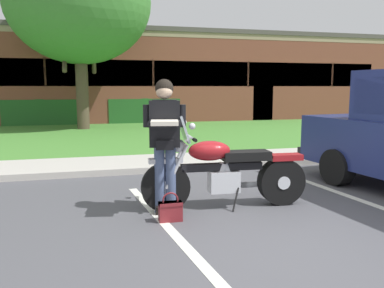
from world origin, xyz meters
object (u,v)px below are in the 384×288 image
(motorcycle, at_px, (231,171))
(hedge_left, at_px, (41,110))
(handbag, at_px, (170,210))
(rider_person, at_px, (165,135))
(hedge_center_left, at_px, (144,109))
(brick_building, at_px, (138,78))
(shade_tree, at_px, (79,2))

(motorcycle, distance_m, hedge_left, 13.18)
(motorcycle, bearing_deg, handbag, -158.47)
(motorcycle, distance_m, rider_person, 1.03)
(hedge_center_left, relative_size, brick_building, 0.12)
(handbag, bearing_deg, motorcycle, 21.53)
(handbag, relative_size, brick_building, 0.01)
(motorcycle, bearing_deg, hedge_left, 106.65)
(hedge_left, distance_m, hedge_center_left, 4.31)
(motorcycle, bearing_deg, shade_tree, 101.14)
(shade_tree, bearing_deg, rider_person, -83.72)
(hedge_center_left, bearing_deg, handbag, -96.31)
(brick_building, bearing_deg, motorcycle, -92.99)
(motorcycle, bearing_deg, brick_building, 87.01)
(hedge_center_left, bearing_deg, motorcycle, -92.43)
(rider_person, distance_m, hedge_left, 12.97)
(hedge_center_left, xyz_separation_m, brick_building, (0.38, 4.97, 1.44))
(motorcycle, relative_size, hedge_left, 0.77)
(brick_building, bearing_deg, rider_person, -95.88)
(shade_tree, relative_size, hedge_center_left, 2.19)
(rider_person, distance_m, brick_building, 17.74)
(motorcycle, bearing_deg, rider_person, -179.37)
(shade_tree, bearing_deg, motorcycle, -78.86)
(handbag, xyz_separation_m, hedge_center_left, (1.43, 12.98, 0.51))
(rider_person, bearing_deg, hedge_center_left, 83.54)
(handbag, height_order, shade_tree, shade_tree)
(motorcycle, height_order, handbag, motorcycle)
(shade_tree, distance_m, hedge_center_left, 5.25)
(rider_person, height_order, hedge_left, rider_person)
(motorcycle, distance_m, shade_tree, 11.30)
(rider_person, relative_size, hedge_left, 0.58)
(rider_person, height_order, shade_tree, shade_tree)
(shade_tree, bearing_deg, hedge_left, 127.15)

